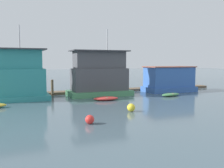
{
  "coord_description": "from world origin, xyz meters",
  "views": [
    {
      "loc": [
        -10.65,
        -27.41,
        3.98
      ],
      "look_at": [
        0.0,
        -1.0,
        1.4
      ],
      "focal_mm": 40.0,
      "sensor_mm": 36.0,
      "label": 1
    }
  ],
  "objects_px": {
    "dinghy_red": "(106,98)",
    "houseboat_teal": "(16,77)",
    "houseboat_green": "(99,75)",
    "mooring_post_far_left": "(11,88)",
    "buoy_yellow": "(131,108)",
    "mooring_post_far_right": "(52,88)",
    "buoy_red": "(90,119)",
    "houseboat_blue": "(169,79)",
    "dinghy_green": "(171,95)"
  },
  "relations": [
    {
      "from": "houseboat_teal",
      "to": "dinghy_red",
      "type": "height_order",
      "value": "houseboat_teal"
    },
    {
      "from": "buoy_red",
      "to": "dinghy_green",
      "type": "bearing_deg",
      "value": 35.5
    },
    {
      "from": "mooring_post_far_left",
      "to": "buoy_yellow",
      "type": "relative_size",
      "value": 3.23
    },
    {
      "from": "houseboat_blue",
      "to": "mooring_post_far_left",
      "type": "bearing_deg",
      "value": 175.24
    },
    {
      "from": "houseboat_teal",
      "to": "houseboat_green",
      "type": "xyz_separation_m",
      "value": [
        9.11,
        0.13,
        -0.02
      ]
    },
    {
      "from": "dinghy_red",
      "to": "buoy_red",
      "type": "relative_size",
      "value": 4.64
    },
    {
      "from": "houseboat_teal",
      "to": "buoy_red",
      "type": "distance_m",
      "value": 13.27
    },
    {
      "from": "dinghy_red",
      "to": "buoy_yellow",
      "type": "relative_size",
      "value": 4.21
    },
    {
      "from": "dinghy_green",
      "to": "buoy_yellow",
      "type": "bearing_deg",
      "value": -142.56
    },
    {
      "from": "dinghy_red",
      "to": "dinghy_green",
      "type": "bearing_deg",
      "value": 0.66
    },
    {
      "from": "houseboat_teal",
      "to": "buoy_red",
      "type": "relative_size",
      "value": 13.13
    },
    {
      "from": "buoy_red",
      "to": "buoy_yellow",
      "type": "distance_m",
      "value": 4.94
    },
    {
      "from": "houseboat_green",
      "to": "mooring_post_far_left",
      "type": "height_order",
      "value": "houseboat_green"
    },
    {
      "from": "houseboat_green",
      "to": "dinghy_green",
      "type": "xyz_separation_m",
      "value": [
        7.36,
        -3.76,
        -2.16
      ]
    },
    {
      "from": "houseboat_green",
      "to": "houseboat_blue",
      "type": "relative_size",
      "value": 1.17
    },
    {
      "from": "houseboat_blue",
      "to": "dinghy_green",
      "type": "relative_size",
      "value": 2.37
    },
    {
      "from": "mooring_post_far_right",
      "to": "buoy_red",
      "type": "height_order",
      "value": "mooring_post_far_right"
    },
    {
      "from": "mooring_post_far_left",
      "to": "houseboat_green",
      "type": "bearing_deg",
      "value": -10.76
    },
    {
      "from": "houseboat_blue",
      "to": "dinghy_red",
      "type": "relative_size",
      "value": 2.44
    },
    {
      "from": "houseboat_green",
      "to": "mooring_post_far_left",
      "type": "xyz_separation_m",
      "value": [
        -9.64,
        1.83,
        -1.31
      ]
    },
    {
      "from": "dinghy_green",
      "to": "mooring_post_far_right",
      "type": "distance_m",
      "value": 13.76
    },
    {
      "from": "dinghy_green",
      "to": "buoy_red",
      "type": "relative_size",
      "value": 4.77
    },
    {
      "from": "buoy_yellow",
      "to": "dinghy_green",
      "type": "bearing_deg",
      "value": 37.44
    },
    {
      "from": "houseboat_green",
      "to": "mooring_post_far_left",
      "type": "relative_size",
      "value": 3.71
    },
    {
      "from": "houseboat_blue",
      "to": "buoy_yellow",
      "type": "xyz_separation_m",
      "value": [
        -10.65,
        -10.2,
        -1.28
      ]
    },
    {
      "from": "houseboat_blue",
      "to": "houseboat_green",
      "type": "bearing_deg",
      "value": -178.8
    },
    {
      "from": "houseboat_teal",
      "to": "buoy_yellow",
      "type": "distance_m",
      "value": 13.07
    },
    {
      "from": "houseboat_teal",
      "to": "houseboat_blue",
      "type": "distance_m",
      "value": 18.98
    },
    {
      "from": "dinghy_red",
      "to": "buoy_yellow",
      "type": "height_order",
      "value": "buoy_yellow"
    },
    {
      "from": "buoy_red",
      "to": "houseboat_teal",
      "type": "bearing_deg",
      "value": 108.26
    },
    {
      "from": "mooring_post_far_left",
      "to": "mooring_post_far_right",
      "type": "xyz_separation_m",
      "value": [
        4.45,
        0.0,
        -0.11
      ]
    },
    {
      "from": "houseboat_green",
      "to": "dinghy_red",
      "type": "bearing_deg",
      "value": -99.4
    },
    {
      "from": "houseboat_teal",
      "to": "mooring_post_far_right",
      "type": "distance_m",
      "value": 4.61
    },
    {
      "from": "dinghy_red",
      "to": "houseboat_teal",
      "type": "bearing_deg",
      "value": 156.3
    },
    {
      "from": "mooring_post_far_right",
      "to": "buoy_yellow",
      "type": "distance_m",
      "value": 12.63
    },
    {
      "from": "houseboat_green",
      "to": "dinghy_green",
      "type": "bearing_deg",
      "value": -27.06
    },
    {
      "from": "houseboat_teal",
      "to": "dinghy_green",
      "type": "bearing_deg",
      "value": -12.42
    },
    {
      "from": "houseboat_blue",
      "to": "dinghy_red",
      "type": "distance_m",
      "value": 11.34
    },
    {
      "from": "houseboat_blue",
      "to": "dinghy_red",
      "type": "height_order",
      "value": "houseboat_blue"
    },
    {
      "from": "houseboat_teal",
      "to": "houseboat_blue",
      "type": "xyz_separation_m",
      "value": [
        18.97,
        0.34,
        -0.76
      ]
    },
    {
      "from": "dinghy_red",
      "to": "buoy_red",
      "type": "distance_m",
      "value": 9.76
    },
    {
      "from": "dinghy_red",
      "to": "mooring_post_far_right",
      "type": "distance_m",
      "value": 7.32
    },
    {
      "from": "dinghy_red",
      "to": "mooring_post_far_right",
      "type": "relative_size",
      "value": 1.46
    },
    {
      "from": "houseboat_teal",
      "to": "buoy_yellow",
      "type": "xyz_separation_m",
      "value": [
        8.32,
        -9.87,
        -2.05
      ]
    },
    {
      "from": "buoy_red",
      "to": "houseboat_blue",
      "type": "bearing_deg",
      "value": 40.7
    },
    {
      "from": "dinghy_green",
      "to": "mooring_post_far_right",
      "type": "height_order",
      "value": "mooring_post_far_right"
    },
    {
      "from": "dinghy_green",
      "to": "buoy_red",
      "type": "xyz_separation_m",
      "value": [
        -12.36,
        -8.82,
        0.11
      ]
    },
    {
      "from": "houseboat_blue",
      "to": "buoy_red",
      "type": "bearing_deg",
      "value": -139.3
    },
    {
      "from": "dinghy_red",
      "to": "dinghy_green",
      "type": "relative_size",
      "value": 0.97
    },
    {
      "from": "houseboat_green",
      "to": "houseboat_blue",
      "type": "xyz_separation_m",
      "value": [
        9.85,
        0.21,
        -0.74
      ]
    }
  ]
}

